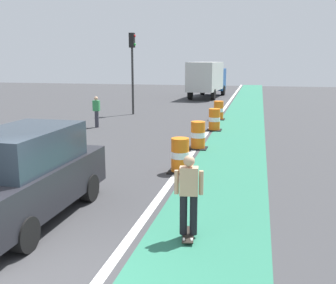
{
  "coord_description": "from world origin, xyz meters",
  "views": [
    {
      "loc": [
        3.29,
        -5.4,
        3.51
      ],
      "look_at": [
        0.73,
        6.12,
        1.1
      ],
      "focal_mm": 43.67,
      "sensor_mm": 36.0,
      "label": 1
    }
  ],
  "objects_px": {
    "parked_suv_nearest": "(26,174)",
    "traffic_light_corner": "(132,59)",
    "traffic_barrel_far": "(219,111)",
    "skateboarder_on_lane": "(189,194)",
    "traffic_barrel_mid": "(198,136)",
    "delivery_truck_down_block": "(207,77)",
    "traffic_barrel_back": "(214,120)",
    "pedestrian_crossing": "(96,111)",
    "traffic_barrel_front": "(180,156)"
  },
  "relations": [
    {
      "from": "traffic_barrel_mid",
      "to": "delivery_truck_down_block",
      "type": "relative_size",
      "value": 0.14
    },
    {
      "from": "traffic_barrel_back",
      "to": "traffic_barrel_far",
      "type": "distance_m",
      "value": 3.79
    },
    {
      "from": "skateboarder_on_lane",
      "to": "traffic_barrel_back",
      "type": "relative_size",
      "value": 1.55
    },
    {
      "from": "skateboarder_on_lane",
      "to": "traffic_barrel_mid",
      "type": "bearing_deg",
      "value": 97.14
    },
    {
      "from": "parked_suv_nearest",
      "to": "delivery_truck_down_block",
      "type": "distance_m",
      "value": 29.98
    },
    {
      "from": "parked_suv_nearest",
      "to": "traffic_barrel_far",
      "type": "distance_m",
      "value": 16.44
    },
    {
      "from": "delivery_truck_down_block",
      "to": "traffic_light_corner",
      "type": "distance_m",
      "value": 13.08
    },
    {
      "from": "traffic_barrel_front",
      "to": "traffic_barrel_back",
      "type": "relative_size",
      "value": 1.0
    },
    {
      "from": "traffic_barrel_front",
      "to": "traffic_light_corner",
      "type": "xyz_separation_m",
      "value": [
        -5.55,
        12.87,
        2.97
      ]
    },
    {
      "from": "skateboarder_on_lane",
      "to": "pedestrian_crossing",
      "type": "bearing_deg",
      "value": 119.58
    },
    {
      "from": "traffic_barrel_far",
      "to": "skateboarder_on_lane",
      "type": "bearing_deg",
      "value": -86.44
    },
    {
      "from": "traffic_barrel_back",
      "to": "traffic_light_corner",
      "type": "distance_m",
      "value": 8.16
    },
    {
      "from": "traffic_barrel_far",
      "to": "pedestrian_crossing",
      "type": "bearing_deg",
      "value": -144.81
    },
    {
      "from": "delivery_truck_down_block",
      "to": "traffic_light_corner",
      "type": "height_order",
      "value": "traffic_light_corner"
    },
    {
      "from": "traffic_barrel_front",
      "to": "delivery_truck_down_block",
      "type": "relative_size",
      "value": 0.14
    },
    {
      "from": "skateboarder_on_lane",
      "to": "traffic_barrel_back",
      "type": "distance_m",
      "value": 12.66
    },
    {
      "from": "traffic_barrel_far",
      "to": "pedestrian_crossing",
      "type": "height_order",
      "value": "pedestrian_crossing"
    },
    {
      "from": "parked_suv_nearest",
      "to": "traffic_barrel_front",
      "type": "bearing_deg",
      "value": 60.4
    },
    {
      "from": "traffic_barrel_mid",
      "to": "delivery_truck_down_block",
      "type": "xyz_separation_m",
      "value": [
        -2.41,
        21.92,
        1.31
      ]
    },
    {
      "from": "skateboarder_on_lane",
      "to": "traffic_barrel_mid",
      "type": "relative_size",
      "value": 1.55
    },
    {
      "from": "parked_suv_nearest",
      "to": "traffic_barrel_mid",
      "type": "height_order",
      "value": "parked_suv_nearest"
    },
    {
      "from": "parked_suv_nearest",
      "to": "traffic_barrel_back",
      "type": "relative_size",
      "value": 4.25
    },
    {
      "from": "traffic_barrel_back",
      "to": "delivery_truck_down_block",
      "type": "xyz_separation_m",
      "value": [
        -2.58,
        17.53,
        1.31
      ]
    },
    {
      "from": "delivery_truck_down_block",
      "to": "traffic_light_corner",
      "type": "relative_size",
      "value": 1.52
    },
    {
      "from": "skateboarder_on_lane",
      "to": "traffic_barrel_front",
      "type": "xyz_separation_m",
      "value": [
        -1.07,
        4.71,
        -0.38
      ]
    },
    {
      "from": "traffic_barrel_front",
      "to": "traffic_barrel_mid",
      "type": "xyz_separation_m",
      "value": [
        0.04,
        3.53,
        0.0
      ]
    },
    {
      "from": "skateboarder_on_lane",
      "to": "parked_suv_nearest",
      "type": "bearing_deg",
      "value": 177.12
    },
    {
      "from": "skateboarder_on_lane",
      "to": "traffic_barrel_back",
      "type": "bearing_deg",
      "value": 93.89
    },
    {
      "from": "skateboarder_on_lane",
      "to": "traffic_barrel_back",
      "type": "xyz_separation_m",
      "value": [
        -0.86,
        12.62,
        -0.38
      ]
    },
    {
      "from": "skateboarder_on_lane",
      "to": "traffic_barrel_far",
      "type": "distance_m",
      "value": 16.44
    },
    {
      "from": "traffic_barrel_mid",
      "to": "delivery_truck_down_block",
      "type": "distance_m",
      "value": 22.09
    },
    {
      "from": "traffic_light_corner",
      "to": "skateboarder_on_lane",
      "type": "bearing_deg",
      "value": -69.34
    },
    {
      "from": "traffic_light_corner",
      "to": "pedestrian_crossing",
      "type": "height_order",
      "value": "traffic_light_corner"
    },
    {
      "from": "parked_suv_nearest",
      "to": "traffic_barrel_back",
      "type": "bearing_deg",
      "value": 77.37
    },
    {
      "from": "parked_suv_nearest",
      "to": "traffic_light_corner",
      "type": "bearing_deg",
      "value": 99.73
    },
    {
      "from": "traffic_light_corner",
      "to": "traffic_barrel_back",
      "type": "bearing_deg",
      "value": -40.67
    },
    {
      "from": "delivery_truck_down_block",
      "to": "pedestrian_crossing",
      "type": "xyz_separation_m",
      "value": [
        -3.5,
        -17.92,
        -0.98
      ]
    },
    {
      "from": "traffic_barrel_back",
      "to": "skateboarder_on_lane",
      "type": "bearing_deg",
      "value": -86.11
    },
    {
      "from": "traffic_light_corner",
      "to": "pedestrian_crossing",
      "type": "relative_size",
      "value": 3.17
    },
    {
      "from": "traffic_barrel_front",
      "to": "traffic_light_corner",
      "type": "height_order",
      "value": "traffic_light_corner"
    },
    {
      "from": "traffic_barrel_far",
      "to": "delivery_truck_down_block",
      "type": "distance_m",
      "value": 14.02
    },
    {
      "from": "traffic_barrel_front",
      "to": "traffic_barrel_mid",
      "type": "relative_size",
      "value": 1.0
    },
    {
      "from": "skateboarder_on_lane",
      "to": "traffic_barrel_far",
      "type": "relative_size",
      "value": 1.55
    },
    {
      "from": "traffic_barrel_front",
      "to": "skateboarder_on_lane",
      "type": "bearing_deg",
      "value": -77.15
    },
    {
      "from": "parked_suv_nearest",
      "to": "pedestrian_crossing",
      "type": "relative_size",
      "value": 2.87
    },
    {
      "from": "traffic_barrel_mid",
      "to": "traffic_barrel_back",
      "type": "xyz_separation_m",
      "value": [
        0.17,
        4.39,
        0.0
      ]
    },
    {
      "from": "traffic_barrel_mid",
      "to": "traffic_barrel_far",
      "type": "height_order",
      "value": "same"
    },
    {
      "from": "traffic_barrel_far",
      "to": "delivery_truck_down_block",
      "type": "bearing_deg",
      "value": 99.99
    },
    {
      "from": "traffic_barrel_front",
      "to": "traffic_barrel_back",
      "type": "distance_m",
      "value": 7.92
    },
    {
      "from": "parked_suv_nearest",
      "to": "traffic_light_corner",
      "type": "distance_m",
      "value": 17.82
    }
  ]
}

